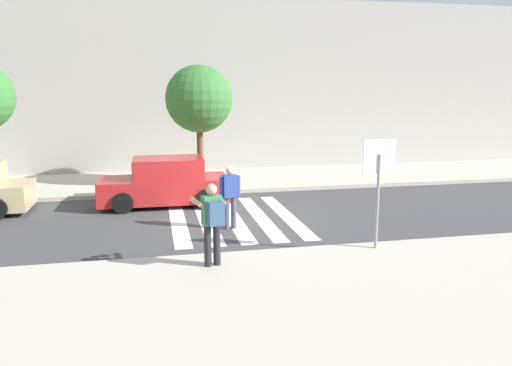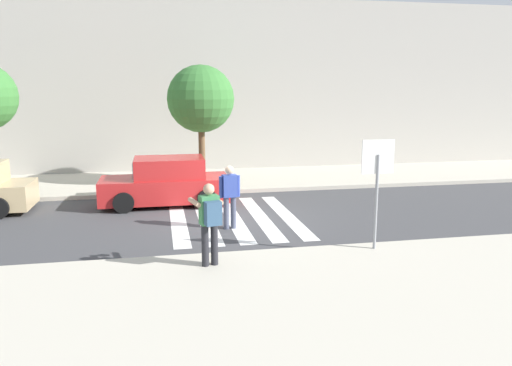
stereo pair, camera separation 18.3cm
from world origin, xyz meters
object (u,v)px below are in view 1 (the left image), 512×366
(stop_sign, at_px, (379,170))
(pedestrian_crossing, at_px, (230,193))
(photographer_with_backpack, at_px, (212,218))
(parked_car_red, at_px, (165,183))
(street_tree_center, at_px, (199,99))

(stop_sign, height_order, pedestrian_crossing, stop_sign)
(photographer_with_backpack, height_order, parked_car_red, photographer_with_backpack)
(parked_car_red, bearing_deg, street_tree_center, 60.08)
(pedestrian_crossing, bearing_deg, street_tree_center, 92.48)
(photographer_with_backpack, xyz_separation_m, pedestrian_crossing, (0.86, 3.14, -0.19))
(parked_car_red, relative_size, street_tree_center, 0.92)
(pedestrian_crossing, bearing_deg, photographer_with_backpack, -105.24)
(stop_sign, relative_size, photographer_with_backpack, 1.45)
(stop_sign, xyz_separation_m, photographer_with_backpack, (-3.80, -0.41, -0.79))
(pedestrian_crossing, xyz_separation_m, parked_car_red, (-1.62, 3.17, -0.25))
(stop_sign, height_order, street_tree_center, street_tree_center)
(stop_sign, distance_m, photographer_with_backpack, 3.90)
(photographer_with_backpack, relative_size, street_tree_center, 0.39)
(photographer_with_backpack, bearing_deg, street_tree_center, 85.96)
(stop_sign, xyz_separation_m, parked_car_red, (-4.56, 5.91, -1.23))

